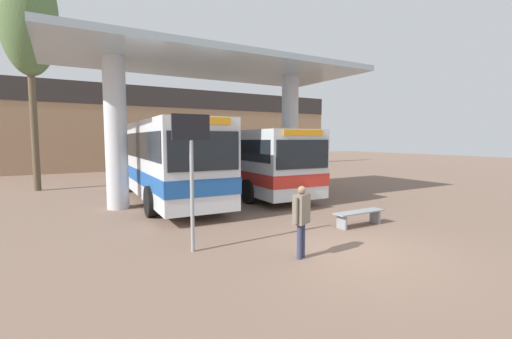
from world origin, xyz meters
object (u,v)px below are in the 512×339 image
(pedestrian_waiting, at_px, (301,214))
(transit_bus_left_bay, at_px, (162,157))
(waiting_bench_near_pillar, at_px, (359,215))
(transit_bus_center_bay, at_px, (242,158))
(info_sign_platform, at_px, (191,155))
(poplar_tree_behind_left, at_px, (28,17))

(pedestrian_waiting, bearing_deg, transit_bus_left_bay, 68.38)
(transit_bus_left_bay, height_order, waiting_bench_near_pillar, transit_bus_left_bay)
(transit_bus_left_bay, relative_size, waiting_bench_near_pillar, 6.25)
(transit_bus_left_bay, bearing_deg, waiting_bench_near_pillar, 118.43)
(transit_bus_center_bay, bearing_deg, info_sign_platform, 57.42)
(transit_bus_left_bay, distance_m, waiting_bench_near_pillar, 8.86)
(transit_bus_left_bay, xyz_separation_m, poplar_tree_behind_left, (-4.99, 5.70, 6.80))
(poplar_tree_behind_left, bearing_deg, waiting_bench_near_pillar, -56.60)
(transit_bus_left_bay, relative_size, transit_bus_center_bay, 1.04)
(waiting_bench_near_pillar, relative_size, pedestrian_waiting, 1.09)
(waiting_bench_near_pillar, bearing_deg, pedestrian_waiting, -157.12)
(pedestrian_waiting, relative_size, poplar_tree_behind_left, 0.14)
(info_sign_platform, xyz_separation_m, pedestrian_waiting, (1.94, -1.64, -1.29))
(transit_bus_left_bay, bearing_deg, pedestrian_waiting, 95.76)
(transit_bus_center_bay, relative_size, poplar_tree_behind_left, 0.91)
(transit_bus_left_bay, bearing_deg, transit_bus_center_bay, -173.82)
(info_sign_platform, bearing_deg, transit_bus_center_bay, 55.31)
(transit_bus_center_bay, bearing_deg, poplar_tree_behind_left, -28.41)
(waiting_bench_near_pillar, height_order, info_sign_platform, info_sign_platform)
(waiting_bench_near_pillar, xyz_separation_m, info_sign_platform, (-5.21, 0.26, 1.94))
(waiting_bench_near_pillar, bearing_deg, transit_bus_center_bay, 88.40)
(info_sign_platform, height_order, pedestrian_waiting, info_sign_platform)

